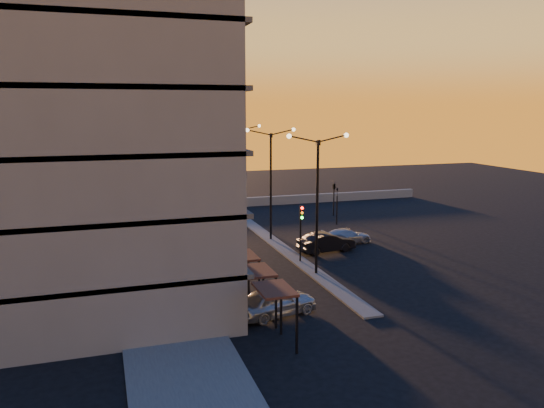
{
  "coord_description": "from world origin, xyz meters",
  "views": [
    {
      "loc": [
        -13.48,
        -31.83,
        11.07
      ],
      "look_at": [
        -0.9,
        6.91,
        3.72
      ],
      "focal_mm": 35.0,
      "sensor_mm": 36.0,
      "label": 1
    }
  ],
  "objects": [
    {
      "name": "ground",
      "position": [
        0.0,
        0.0,
        0.0
      ],
      "size": [
        120.0,
        120.0,
        0.0
      ],
      "primitive_type": "plane",
      "color": "black",
      "rests_on": "ground"
    },
    {
      "name": "sidewalk_west",
      "position": [
        -10.5,
        4.0,
        0.06
      ],
      "size": [
        5.0,
        40.0,
        0.12
      ],
      "primitive_type": "cube",
      "color": "#51514E",
      "rests_on": "ground"
    },
    {
      "name": "median",
      "position": [
        0.0,
        10.0,
        0.06
      ],
      "size": [
        1.2,
        36.0,
        0.12
      ],
      "primitive_type": "cube",
      "color": "#51514E",
      "rests_on": "ground"
    },
    {
      "name": "parapet",
      "position": [
        2.0,
        26.0,
        0.5
      ],
      "size": [
        44.0,
        0.5,
        1.0
      ],
      "primitive_type": "cube",
      "color": "slate",
      "rests_on": "ground"
    },
    {
      "name": "building",
      "position": [
        -14.0,
        0.03,
        11.91
      ],
      "size": [
        14.35,
        17.08,
        25.0
      ],
      "color": "slate",
      "rests_on": "ground"
    },
    {
      "name": "streetlamp_near",
      "position": [
        0.0,
        0.0,
        5.59
      ],
      "size": [
        4.32,
        0.32,
        9.51
      ],
      "color": "black",
      "rests_on": "ground"
    },
    {
      "name": "streetlamp_mid",
      "position": [
        0.0,
        10.0,
        5.59
      ],
      "size": [
        4.32,
        0.32,
        9.51
      ],
      "color": "black",
      "rests_on": "ground"
    },
    {
      "name": "streetlamp_far",
      "position": [
        0.0,
        20.0,
        5.59
      ],
      "size": [
        4.32,
        0.32,
        9.51
      ],
      "color": "black",
      "rests_on": "ground"
    },
    {
      "name": "traffic_light_main",
      "position": [
        0.0,
        2.87,
        2.89
      ],
      "size": [
        0.28,
        0.44,
        4.25
      ],
      "color": "black",
      "rests_on": "ground"
    },
    {
      "name": "signal_east_a",
      "position": [
        8.0,
        14.0,
        1.93
      ],
      "size": [
        0.13,
        0.16,
        3.6
      ],
      "color": "black",
      "rests_on": "ground"
    },
    {
      "name": "signal_east_b",
      "position": [
        9.5,
        18.0,
        3.1
      ],
      "size": [
        0.42,
        1.99,
        3.6
      ],
      "color": "black",
      "rests_on": "ground"
    },
    {
      "name": "car_hatchback",
      "position": [
        -4.86,
        -5.96,
        0.78
      ],
      "size": [
        4.89,
        2.87,
        1.56
      ],
      "primitive_type": "imported",
      "rotation": [
        0.0,
        0.0,
        1.81
      ],
      "color": "#A5A9AD",
      "rests_on": "ground"
    },
    {
      "name": "car_sedan",
      "position": [
        2.99,
        5.13,
        0.76
      ],
      "size": [
        4.79,
        2.29,
        1.52
      ],
      "primitive_type": "imported",
      "rotation": [
        0.0,
        0.0,
        1.72
      ],
      "color": "black",
      "rests_on": "ground"
    },
    {
      "name": "car_wagon",
      "position": [
        5.67,
        7.0,
        0.62
      ],
      "size": [
        4.45,
        2.2,
        1.24
      ],
      "primitive_type": "imported",
      "rotation": [
        0.0,
        0.0,
        1.68
      ],
      "color": "#A6A9AD",
      "rests_on": "ground"
    }
  ]
}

